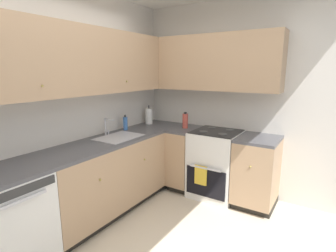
{
  "coord_description": "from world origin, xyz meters",
  "views": [
    {
      "loc": [
        -1.71,
        -1.14,
        1.73
      ],
      "look_at": [
        0.96,
        0.56,
        1.06
      ],
      "focal_mm": 28.11,
      "sensor_mm": 36.0,
      "label": 1
    }
  ],
  "objects": [
    {
      "name": "countertop_back",
      "position": [
        0.41,
        1.11,
        0.9
      ],
      "size": [
        2.89,
        0.6,
        0.03
      ],
      "primitive_type": "cube",
      "color": "#4C4C51",
      "rests_on": "lower_cabinets_back"
    },
    {
      "name": "dishwasher",
      "position": [
        -0.74,
        1.11,
        0.44
      ],
      "size": [
        0.6,
        0.63,
        0.88
      ],
      "color": "white",
      "rests_on": "ground_plane"
    },
    {
      "name": "upper_cabinets_right",
      "position": [
        1.7,
        0.41,
        1.83
      ],
      "size": [
        0.32,
        2.0,
        0.74
      ],
      "color": "tan"
    },
    {
      "name": "lower_cabinets_right",
      "position": [
        1.56,
        0.02,
        0.44
      ],
      "size": [
        0.62,
        1.45,
        0.88
      ],
      "color": "tan",
      "rests_on": "ground_plane"
    },
    {
      "name": "oil_bottle",
      "position": [
        1.56,
        0.65,
        1.02
      ],
      "size": [
        0.08,
        0.08,
        0.23
      ],
      "color": "#BF4C3F",
      "rests_on": "countertop_right"
    },
    {
      "name": "countertop_right",
      "position": [
        1.56,
        0.02,
        0.9
      ],
      "size": [
        0.6,
        1.45,
        0.03
      ],
      "color": "#4C4C51",
      "rests_on": "lower_cabinets_right"
    },
    {
      "name": "paper_towel_roll",
      "position": [
        1.52,
        1.27,
        1.04
      ],
      "size": [
        0.11,
        0.11,
        0.3
      ],
      "color": "white",
      "rests_on": "countertop_back"
    },
    {
      "name": "soap_bottle",
      "position": [
        1.0,
        1.29,
        1.01
      ],
      "size": [
        0.06,
        0.06,
        0.21
      ],
      "color": "#3F72BF",
      "rests_on": "countertop_back"
    },
    {
      "name": "wall_right",
      "position": [
        1.88,
        0.0,
        1.33
      ],
      "size": [
        0.05,
        2.92,
        2.66
      ],
      "primitive_type": "cube",
      "color": "silver",
      "rests_on": "ground_plane"
    },
    {
      "name": "sink",
      "position": [
        0.64,
        1.08,
        0.87
      ],
      "size": [
        0.56,
        0.4,
        0.1
      ],
      "color": "#B7B7BC",
      "rests_on": "countertop_back"
    },
    {
      "name": "faucet",
      "position": [
        0.64,
        1.29,
        1.04
      ],
      "size": [
        0.07,
        0.16,
        0.22
      ],
      "color": "silver",
      "rests_on": "countertop_back"
    },
    {
      "name": "lower_cabinets_back",
      "position": [
        0.41,
        1.11,
        0.44
      ],
      "size": [
        1.69,
        0.62,
        0.88
      ],
      "color": "tan",
      "rests_on": "ground_plane"
    },
    {
      "name": "oven_range",
      "position": [
        1.58,
        0.17,
        0.46
      ],
      "size": [
        0.68,
        0.62,
        1.06
      ],
      "color": "white",
      "rests_on": "ground_plane"
    },
    {
      "name": "upper_cabinets_back",
      "position": [
        0.25,
        1.25,
        1.83
      ],
      "size": [
        2.57,
        0.34,
        0.74
      ],
      "color": "tan"
    },
    {
      "name": "wall_back",
      "position": [
        0.0,
        1.43,
        1.33
      ],
      "size": [
        3.82,
        0.05,
        2.66
      ],
      "primitive_type": "cube",
      "color": "silver",
      "rests_on": "ground_plane"
    }
  ]
}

